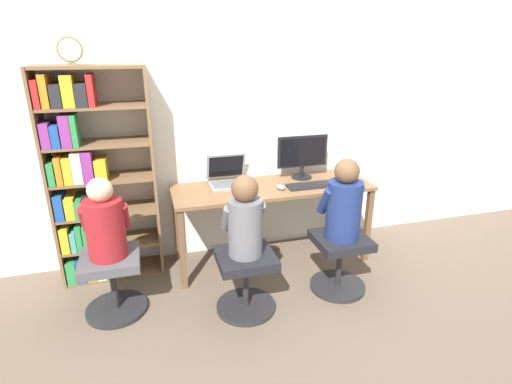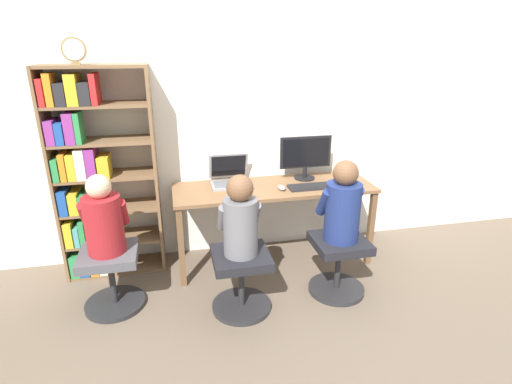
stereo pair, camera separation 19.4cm
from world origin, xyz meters
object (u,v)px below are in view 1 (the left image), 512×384
(person_at_laptop, at_px, (245,219))
(office_chair_side, at_px, (113,280))
(laptop, at_px, (229,179))
(office_chair_right, at_px, (246,277))
(bookshelf, at_px, (88,176))
(keyboard, at_px, (311,185))
(desk_clock, at_px, (70,50))
(person_at_monitor, at_px, (344,203))
(person_near_shelf, at_px, (105,223))
(desktop_monitor, at_px, (302,156))
(office_chair_left, at_px, (340,259))

(person_at_laptop, height_order, office_chair_side, person_at_laptop)
(laptop, relative_size, office_chair_right, 0.74)
(laptop, height_order, office_chair_side, laptop)
(bookshelf, bearing_deg, keyboard, -7.57)
(laptop, bearing_deg, office_chair_side, -150.57)
(desk_clock, bearing_deg, laptop, 5.18)
(keyboard, relative_size, office_chair_side, 0.88)
(laptop, relative_size, person_at_monitor, 0.55)
(office_chair_right, height_order, person_near_shelf, person_near_shelf)
(keyboard, relative_size, desk_clock, 2.15)
(bookshelf, distance_m, desk_clock, 0.97)
(person_at_monitor, relative_size, desk_clock, 3.31)
(keyboard, bearing_deg, person_at_laptop, -143.30)
(desktop_monitor, relative_size, office_chair_side, 1.01)
(desktop_monitor, distance_m, desk_clock, 2.07)
(laptop, height_order, person_at_laptop, person_at_laptop)
(laptop, distance_m, person_near_shelf, 1.18)
(office_chair_right, bearing_deg, bookshelf, 143.98)
(keyboard, bearing_deg, office_chair_right, -143.10)
(laptop, height_order, office_chair_left, laptop)
(desktop_monitor, bearing_deg, office_chair_left, -86.12)
(keyboard, xyz_separation_m, person_at_monitor, (0.07, -0.50, 0.02))
(desk_clock, xyz_separation_m, office_chair_side, (0.12, -0.48, -1.62))
(office_chair_right, height_order, person_at_laptop, person_at_laptop)
(laptop, bearing_deg, person_near_shelf, -150.75)
(desktop_monitor, xyz_separation_m, office_chair_left, (0.05, -0.76, -0.68))
(laptop, height_order, bookshelf, bookshelf)
(desk_clock, relative_size, person_near_shelf, 0.32)
(keyboard, bearing_deg, laptop, 159.09)
(person_at_monitor, bearing_deg, office_chair_right, -175.62)
(desk_clock, bearing_deg, keyboard, -4.96)
(person_at_laptop, distance_m, person_near_shelf, 1.00)
(office_chair_side, height_order, person_near_shelf, person_near_shelf)
(office_chair_right, height_order, bookshelf, bookshelf)
(keyboard, xyz_separation_m, bookshelf, (-1.85, 0.25, 0.17))
(bookshelf, bearing_deg, office_chair_right, -36.02)
(person_at_monitor, bearing_deg, office_chair_side, 174.20)
(person_at_monitor, bearing_deg, desktop_monitor, 93.90)
(office_chair_right, bearing_deg, desktop_monitor, 46.93)
(person_at_monitor, distance_m, person_near_shelf, 1.79)
(person_at_monitor, bearing_deg, desk_clock, 160.93)
(desktop_monitor, xyz_separation_m, laptop, (-0.70, 0.01, -0.16))
(office_chair_left, distance_m, person_at_monitor, 0.49)
(person_at_monitor, bearing_deg, laptop, 134.83)
(office_chair_right, distance_m, bookshelf, 1.52)
(person_at_laptop, bearing_deg, person_at_monitor, 4.11)
(keyboard, xyz_separation_m, person_at_laptop, (-0.75, -0.56, 0.00))
(keyboard, xyz_separation_m, person_near_shelf, (-1.71, -0.31, -0.01))
(desktop_monitor, relative_size, person_at_laptop, 0.80)
(keyboard, bearing_deg, desktop_monitor, 86.24)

